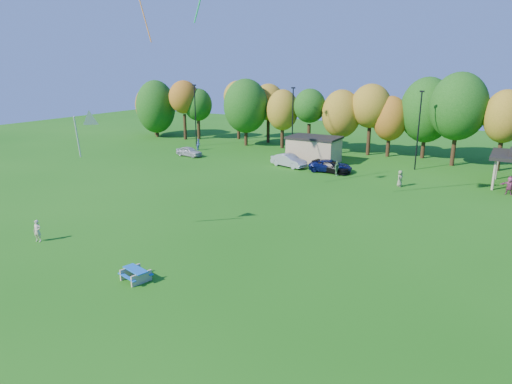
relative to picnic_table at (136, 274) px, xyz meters
The scene contains 15 objects.
ground 6.36m from the picnic_table, 23.14° to the right, with size 160.00×160.00×0.00m, color #19600F.
tree_line 43.63m from the picnic_table, 83.62° to the left, with size 93.57×10.55×11.15m.
lamp_posts 38.58m from the picnic_table, 78.19° to the left, with size 64.50×0.25×9.09m.
utility_building 35.77m from the picnic_table, 96.68° to the left, with size 6.30×4.30×3.25m.
picnic_table is the anchor object (origin of this frame).
kite_flyer 10.22m from the picnic_table, behind, with size 0.57×0.37×1.56m, color beige.
car_a 36.66m from the picnic_table, 123.32° to the left, with size 1.52×3.79×1.29m, color silver.
car_b 31.97m from the picnic_table, 100.20° to the left, with size 1.62×4.65×1.53m, color #A4A4A9.
car_c 31.40m from the picnic_table, 90.58° to the left, with size 2.25×4.88×1.36m, color #0D1651.
car_d 31.12m from the picnic_table, 90.17° to the left, with size 1.80×4.44×1.29m, color black.
far_person_0 29.93m from the picnic_table, 88.15° to the left, with size 0.98×0.41×1.68m, color #548450.
far_person_1 35.63m from the picnic_table, 60.04° to the left, with size 1.66×0.53×1.79m, color #9A4066.
far_person_2 41.30m from the picnic_table, 121.94° to the left, with size 0.77×0.60×1.59m, color #5269B5.
far_person_3 29.85m from the picnic_table, 74.22° to the left, with size 0.81×0.53×1.67m, color gray.
kite_3 11.04m from the picnic_table, 152.94° to the left, with size 1.95×2.05×3.52m.
Camera 1 is at (12.01, -14.66, 11.93)m, focal length 32.00 mm.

